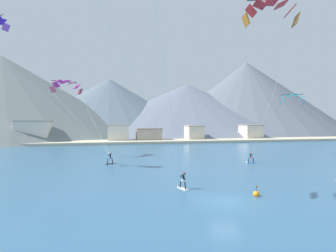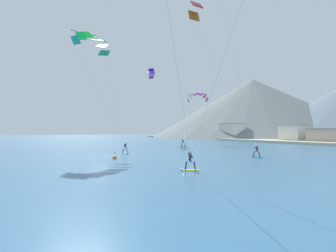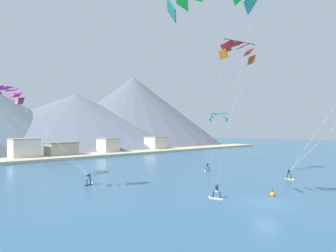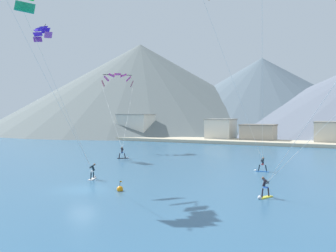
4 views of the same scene
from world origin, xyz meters
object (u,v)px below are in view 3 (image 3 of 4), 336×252
at_px(parafoil_kite_near_trail, 6,93).
at_px(race_marker_buoy, 272,195).
at_px(kitesurfer_mid_center, 290,176).
at_px(parafoil_kite_distant_low_drift, 219,116).
at_px(kitesurfer_near_lead, 207,169).
at_px(parafoil_kite_near_lead, 237,50).
at_px(kitesurfer_near_trail, 90,181).
at_px(kitesurfer_far_left, 215,194).

bearing_deg(parafoil_kite_near_trail, race_marker_buoy, -55.72).
xyz_separation_m(kitesurfer_mid_center, parafoil_kite_distant_low_drift, (8.85, 19.87, 10.31)).
relative_size(kitesurfer_near_lead, parafoil_kite_near_trail, 0.14).
relative_size(parafoil_kite_near_trail, race_marker_buoy, 12.60).
relative_size(parafoil_kite_near_lead, parafoil_kite_near_trail, 1.58).
xyz_separation_m(parafoil_kite_distant_low_drift, race_marker_buoy, (-20.54, -22.70, -10.66)).
distance_m(kitesurfer_mid_center, parafoil_kite_distant_low_drift, 24.08).
bearing_deg(kitesurfer_near_lead, kitesurfer_mid_center, -76.75).
height_order(kitesurfer_near_lead, kitesurfer_mid_center, kitesurfer_near_lead).
xyz_separation_m(kitesurfer_near_trail, kitesurfer_far_left, (6.91, -16.18, -0.09)).
xyz_separation_m(kitesurfer_near_lead, kitesurfer_near_trail, (-21.17, 3.52, 0.06)).
height_order(kitesurfer_far_left, parafoil_kite_near_trail, parafoil_kite_near_trail).
distance_m(kitesurfer_far_left, parafoil_kite_near_trail, 33.12).
distance_m(parafoil_kite_near_lead, parafoil_kite_near_trail, 35.93).
bearing_deg(kitesurfer_far_left, parafoil_kite_near_trail, 119.33).
bearing_deg(race_marker_buoy, parafoil_kite_near_lead, 51.95).
height_order(kitesurfer_near_lead, parafoil_kite_near_trail, parafoil_kite_near_trail).
distance_m(kitesurfer_near_lead, kitesurfer_near_trail, 21.46).
relative_size(kitesurfer_far_left, parafoil_kite_distant_low_drift, 0.43).
bearing_deg(race_marker_buoy, kitesurfer_mid_center, 13.62).
xyz_separation_m(kitesurfer_near_trail, parafoil_kite_near_lead, (19.80, -10.88, 19.80)).
xyz_separation_m(kitesurfer_mid_center, race_marker_buoy, (-11.69, -2.83, -0.35)).
height_order(kitesurfer_mid_center, parafoil_kite_near_trail, parafoil_kite_near_trail).
relative_size(kitesurfer_far_left, race_marker_buoy, 1.74).
xyz_separation_m(kitesurfer_near_lead, kitesurfer_far_left, (-14.26, -12.66, -0.03)).
relative_size(kitesurfer_mid_center, kitesurfer_far_left, 0.98).
bearing_deg(parafoil_kite_near_trail, parafoil_kite_near_lead, -37.50).
xyz_separation_m(kitesurfer_near_trail, parafoil_kite_near_trail, (-8.11, 10.54, 12.48)).
relative_size(kitesurfer_near_lead, kitesurfer_mid_center, 1.00).
height_order(kitesurfer_near_lead, kitesurfer_far_left, kitesurfer_near_lead).
distance_m(kitesurfer_near_trail, parafoil_kite_near_trail, 18.23).
distance_m(kitesurfer_near_trail, parafoil_kite_distant_low_drift, 34.88).
relative_size(kitesurfer_near_trail, parafoil_kite_distant_low_drift, 0.44).
bearing_deg(parafoil_kite_near_lead, kitesurfer_far_left, -157.64).
bearing_deg(kitesurfer_near_lead, kitesurfer_far_left, -138.40).
distance_m(kitesurfer_mid_center, parafoil_kite_near_trail, 44.48).
height_order(kitesurfer_mid_center, parafoil_kite_distant_low_drift, parafoil_kite_distant_low_drift).
bearing_deg(kitesurfer_mid_center, race_marker_buoy, -166.38).
height_order(kitesurfer_near_lead, parafoil_kite_distant_low_drift, parafoil_kite_distant_low_drift).
height_order(kitesurfer_near_trail, parafoil_kite_near_trail, parafoil_kite_near_trail).
bearing_deg(kitesurfer_near_lead, parafoil_kite_distant_low_drift, 27.43).
relative_size(kitesurfer_near_lead, race_marker_buoy, 1.72).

